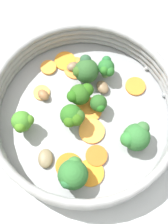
{
  "coord_description": "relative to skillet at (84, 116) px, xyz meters",
  "views": [
    {
      "loc": [
        0.03,
        -0.19,
        0.5
      ],
      "look_at": [
        0.0,
        0.0,
        0.03
      ],
      "focal_mm": 50.0,
      "sensor_mm": 36.0,
      "label": 1
    }
  ],
  "objects": [
    {
      "name": "broccoli_floret_5",
      "position": [
        0.03,
        0.08,
        0.03
      ],
      "size": [
        0.03,
        0.04,
        0.04
      ],
      "color": "#73A557",
      "rests_on": "skillet"
    },
    {
      "name": "mushroom_piece_2",
      "position": [
        0.02,
        0.05,
        0.01
      ],
      "size": [
        0.03,
        0.03,
        0.01
      ],
      "primitive_type": "ellipsoid",
      "rotation": [
        0.0,
        0.0,
        2.2
      ],
      "color": "#7E6446",
      "rests_on": "skillet"
    },
    {
      "name": "skillet",
      "position": [
        0.0,
        0.0,
        0.0
      ],
      "size": [
        0.3,
        0.3,
        0.01
      ],
      "primitive_type": "cylinder",
      "color": "#939699",
      "rests_on": "ground_plane"
    },
    {
      "name": "carrot_slice_3",
      "position": [
        0.02,
        -0.1,
        0.01
      ],
      "size": [
        0.05,
        0.05,
        0.0
      ],
      "primitive_type": "cylinder",
      "rotation": [
        0.0,
        0.0,
        4.59
      ],
      "color": "orange",
      "rests_on": "skillet"
    },
    {
      "name": "broccoli_floret_4",
      "position": [
        0.02,
        0.01,
        0.03
      ],
      "size": [
        0.03,
        0.03,
        0.04
      ],
      "color": "#7BB469",
      "rests_on": "skillet"
    },
    {
      "name": "carrot_slice_2",
      "position": [
        0.01,
        0.01,
        0.01
      ],
      "size": [
        0.06,
        0.06,
        0.0
      ],
      "primitive_type": "cylinder",
      "rotation": [
        0.0,
        0.0,
        0.54
      ],
      "color": "orange",
      "rests_on": "skillet"
    },
    {
      "name": "carrot_slice_9",
      "position": [
        -0.05,
        0.1,
        0.01
      ],
      "size": [
        0.05,
        0.05,
        0.0
      ],
      "primitive_type": "cylinder",
      "rotation": [
        0.0,
        0.0,
        0.63
      ],
      "color": "orange",
      "rests_on": "skillet"
    },
    {
      "name": "carrot_slice_0",
      "position": [
        -0.03,
        0.09,
        0.01
      ],
      "size": [
        0.06,
        0.06,
        0.0
      ],
      "primitive_type": "cylinder",
      "rotation": [
        0.0,
        0.0,
        5.24
      ],
      "color": "orange",
      "rests_on": "skillet"
    },
    {
      "name": "carrot_slice_6",
      "position": [
        0.03,
        -0.07,
        0.01
      ],
      "size": [
        0.04,
        0.04,
        0.01
      ],
      "primitive_type": "cylinder",
      "rotation": [
        0.0,
        0.0,
        4.91
      ],
      "color": "orange",
      "rests_on": "skillet"
    },
    {
      "name": "carrot_slice_5",
      "position": [
        -0.08,
        0.03,
        0.01
      ],
      "size": [
        0.04,
        0.04,
        0.0
      ],
      "primitive_type": "cylinder",
      "rotation": [
        0.0,
        0.0,
        2.8
      ],
      "color": "#EB9A3F",
      "rests_on": "skillet"
    },
    {
      "name": "broccoli_floret_6",
      "position": [
        0.09,
        -0.03,
        0.03
      ],
      "size": [
        0.05,
        0.05,
        0.05
      ],
      "color": "#7F9959",
      "rests_on": "skillet"
    },
    {
      "name": "broccoli_floret_2",
      "position": [
        -0.02,
        -0.02,
        0.04
      ],
      "size": [
        0.04,
        0.04,
        0.05
      ],
      "color": "#6CA05D",
      "rests_on": "skillet"
    },
    {
      "name": "skillet_rivet_right",
      "position": [
        0.1,
        0.11,
        0.01
      ],
      "size": [
        0.01,
        0.01,
        0.01
      ],
      "primitive_type": "sphere",
      "color": "#989797",
      "rests_on": "skillet"
    },
    {
      "name": "broccoli_floret_1",
      "position": [
        -0.09,
        -0.04,
        0.04
      ],
      "size": [
        0.04,
        0.04,
        0.05
      ],
      "color": "#8DB561",
      "rests_on": "skillet"
    },
    {
      "name": "carrot_slice_7",
      "position": [
        0.08,
        0.07,
        0.01
      ],
      "size": [
        0.05,
        0.05,
        0.0
      ],
      "primitive_type": "cylinder",
      "rotation": [
        0.0,
        0.0,
        5.38
      ],
      "color": "orange",
      "rests_on": "skillet"
    },
    {
      "name": "skillet_rivet_left",
      "position": [
        0.13,
        0.06,
        0.01
      ],
      "size": [
        0.01,
        0.01,
        0.01
      ],
      "primitive_type": "sphere",
      "color": "#91989D",
      "rests_on": "skillet"
    },
    {
      "name": "ground_plane",
      "position": [
        0.0,
        0.0,
        -0.01
      ],
      "size": [
        4.0,
        4.0,
        0.0
      ],
      "primitive_type": "plane",
      "color": "#B6BEC1"
    },
    {
      "name": "broccoli_floret_0",
      "position": [
        -0.01,
        0.02,
        0.03
      ],
      "size": [
        0.04,
        0.04,
        0.05
      ],
      "color": "#5C8B53",
      "rests_on": "skillet"
    },
    {
      "name": "broccoli_floret_3",
      "position": [
        0.0,
        -0.11,
        0.04
      ],
      "size": [
        0.05,
        0.05,
        0.05
      ],
      "color": "#6D9254",
      "rests_on": "skillet"
    },
    {
      "name": "mushroom_piece_0",
      "position": [
        -0.05,
        -0.08,
        0.01
      ],
      "size": [
        0.03,
        0.04,
        0.01
      ],
      "primitive_type": "ellipsoid",
      "rotation": [
        0.0,
        0.0,
        1.76
      ],
      "color": "olive",
      "rests_on": "skillet"
    },
    {
      "name": "carrot_slice_1",
      "position": [
        0.02,
        -0.03,
        0.01
      ],
      "size": [
        0.05,
        0.05,
        0.0
      ],
      "primitive_type": "cylinder",
      "rotation": [
        0.0,
        0.0,
        1.63
      ],
      "color": "#F89A3A",
      "rests_on": "skillet"
    },
    {
      "name": "carrot_slice_8",
      "position": [
        -0.08,
        0.08,
        0.01
      ],
      "size": [
        0.04,
        0.04,
        0.01
      ],
      "primitive_type": "cylinder",
      "rotation": [
        0.0,
        0.0,
        0.57
      ],
      "color": "orange",
      "rests_on": "skillet"
    },
    {
      "name": "skillet_rim_wall",
      "position": [
        0.0,
        0.0,
        0.03
      ],
      "size": [
        0.31,
        0.31,
        0.05
      ],
      "color": "gray",
      "rests_on": "skillet"
    },
    {
      "name": "mushroom_piece_3",
      "position": [
        -0.07,
        0.02,
        0.01
      ],
      "size": [
        0.03,
        0.03,
        0.01
      ],
      "primitive_type": "ellipsoid",
      "rotation": [
        0.0,
        0.0,
        2.48
      ],
      "color": "olive",
      "rests_on": "skillet"
    },
    {
      "name": "broccoli_floret_7",
      "position": [
        -0.01,
        0.07,
        0.03
      ],
      "size": [
        0.04,
        0.05,
        0.05
      ],
      "color": "#7FA65C",
      "rests_on": "skillet"
    },
    {
      "name": "mushroom_piece_1",
      "position": [
        -0.03,
        0.09,
        0.01
      ],
      "size": [
        0.03,
        0.03,
        0.01
      ],
      "primitive_type": "ellipsoid",
      "rotation": [
        0.0,
        0.0,
        0.56
      ],
      "color": "#7C664B",
      "rests_on": "skillet"
    },
    {
      "name": "carrot_slice_4",
      "position": [
        -0.01,
        -0.09,
        0.01
      ],
      "size": [
        0.05,
        0.05,
        0.0
      ],
      "primitive_type": "cylinder",
      "rotation": [
        0.0,
        0.0,
        5.0
      ],
      "color": "orange",
      "rests_on": "skillet"
    }
  ]
}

